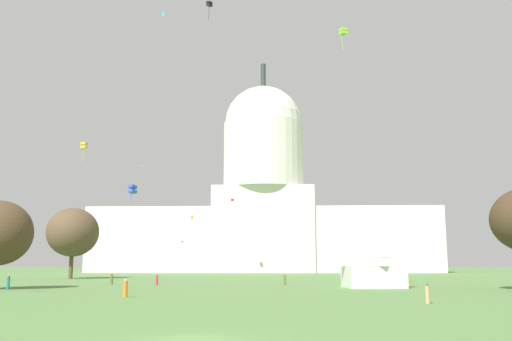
% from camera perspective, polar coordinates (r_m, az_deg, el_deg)
% --- Properties ---
extents(ground_plane, '(800.00, 800.00, 0.00)m').
position_cam_1_polar(ground_plane, '(23.43, -6.63, -16.91)').
color(ground_plane, '#567F42').
extents(capitol_building, '(115.46, 27.29, 72.50)m').
position_cam_1_polar(capitol_building, '(190.09, 0.77, -3.37)').
color(capitol_building, silver).
rests_on(capitol_building, ground_plane).
extents(event_tent, '(7.93, 7.38, 5.89)m').
position_cam_1_polar(event_tent, '(73.52, 11.79, -9.30)').
color(event_tent, white).
rests_on(event_tent, ground_plane).
extents(tree_west_far, '(10.98, 11.27, 14.06)m').
position_cam_1_polar(tree_west_far, '(118.82, -18.16, -6.00)').
color(tree_west_far, brown).
rests_on(tree_west_far, ground_plane).
extents(person_olive_front_left, '(0.52, 0.52, 1.54)m').
position_cam_1_polar(person_olive_front_left, '(85.65, -14.52, -10.71)').
color(person_olive_front_left, olive).
rests_on(person_olive_front_left, ground_plane).
extents(person_tan_mid_right, '(0.47, 0.47, 1.55)m').
position_cam_1_polar(person_tan_mid_right, '(45.95, 17.07, -11.96)').
color(person_tan_mid_right, tan).
rests_on(person_tan_mid_right, ground_plane).
extents(person_red_near_tree_east, '(0.46, 0.46, 1.60)m').
position_cam_1_polar(person_red_near_tree_east, '(82.09, -10.07, -10.90)').
color(person_red_near_tree_east, red).
rests_on(person_red_near_tree_east, ground_plane).
extents(person_teal_back_center, '(0.41, 0.41, 1.76)m').
position_cam_1_polar(person_teal_back_center, '(72.75, -23.92, -10.40)').
color(person_teal_back_center, '#1E757A').
rests_on(person_teal_back_center, ground_plane).
extents(person_olive_near_tree_west, '(0.49, 0.49, 1.58)m').
position_cam_1_polar(person_olive_near_tree_west, '(79.87, 2.91, -11.09)').
color(person_olive_near_tree_west, olive).
rests_on(person_olive_near_tree_west, ground_plane).
extents(person_orange_edge_west, '(0.59, 0.59, 1.64)m').
position_cam_1_polar(person_orange_edge_west, '(53.47, -13.18, -11.67)').
color(person_orange_edge_west, orange).
rests_on(person_orange_edge_west, ground_plane).
extents(kite_black_high, '(1.46, 1.44, 4.08)m').
position_cam_1_polar(kite_black_high, '(126.89, -4.78, 16.54)').
color(kite_black_high, black).
extents(kite_lime_mid, '(1.07, 1.06, 2.90)m').
position_cam_1_polar(kite_lime_mid, '(74.25, 8.87, 13.80)').
color(kite_lime_mid, '#8CD133').
extents(kite_blue_low, '(1.42, 1.44, 2.67)m').
position_cam_1_polar(kite_blue_low, '(86.00, -12.48, -1.87)').
color(kite_blue_low, blue).
extents(kite_gold_mid, '(1.02, 1.03, 3.61)m').
position_cam_1_polar(kite_gold_mid, '(98.03, -17.12, 2.44)').
color(kite_gold_mid, gold).
extents(kite_orange_low, '(0.61, 0.18, 0.99)m').
position_cam_1_polar(kite_orange_low, '(136.79, -6.53, -4.76)').
color(kite_orange_low, orange).
extents(kite_magenta_low, '(0.97, 0.67, 4.22)m').
position_cam_1_polar(kite_magenta_low, '(124.06, -16.20, -6.40)').
color(kite_magenta_low, '#D1339E').
extents(kite_red_mid, '(0.95, 0.96, 0.79)m').
position_cam_1_polar(kite_red_mid, '(162.66, -2.43, -3.02)').
color(kite_red_mid, red).
extents(kite_cyan_high, '(0.74, 0.46, 1.06)m').
position_cam_1_polar(kite_cyan_high, '(127.25, -9.41, 15.48)').
color(kite_cyan_high, '#33BCDB').
extents(kite_pink_mid, '(1.13, 0.63, 0.18)m').
position_cam_1_polar(kite_pink_mid, '(167.19, -11.53, 0.36)').
color(kite_pink_mid, pink).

